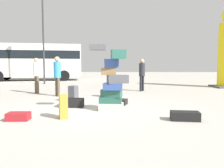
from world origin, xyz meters
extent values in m
plane|color=#ADA89E|center=(0.00, 0.00, 0.00)|extent=(80.00, 80.00, 0.00)
cube|color=beige|center=(0.50, -0.12, 0.11)|extent=(0.73, 0.50, 0.21)
cube|color=#26594C|center=(0.48, -0.08, 0.30)|extent=(0.67, 0.46, 0.18)
cube|color=#26594C|center=(0.50, -0.10, 0.50)|extent=(0.64, 0.48, 0.22)
cube|color=#334F99|center=(0.54, -0.22, 0.70)|extent=(0.56, 0.39, 0.19)
cube|color=#4C4C51|center=(0.68, -0.18, 0.91)|extent=(0.64, 0.48, 0.23)
cube|color=olive|center=(0.42, -0.15, 1.13)|extent=(0.42, 0.27, 0.20)
cube|color=#334F99|center=(0.50, -0.19, 1.36)|extent=(0.42, 0.31, 0.25)
cube|color=#26594C|center=(0.70, -0.38, 1.61)|extent=(0.43, 0.32, 0.25)
cube|color=#4C4C51|center=(0.12, -0.25, 1.80)|extent=(0.46, 0.31, 0.15)
cube|color=black|center=(-0.73, 0.38, 0.13)|extent=(0.68, 0.37, 0.27)
cube|color=maroon|center=(-1.69, -1.36, 0.09)|extent=(0.52, 0.35, 0.18)
cube|color=#4C4C51|center=(-0.92, 1.48, 0.29)|extent=(0.35, 0.37, 0.57)
cube|color=black|center=(0.66, 0.90, 0.09)|extent=(0.75, 0.61, 0.18)
cube|color=#B28C33|center=(-0.66, -1.14, 0.29)|extent=(0.28, 0.35, 0.59)
cube|color=#4C4C51|center=(0.49, 2.58, 0.37)|extent=(0.30, 0.37, 0.75)
cube|color=black|center=(2.27, -1.31, 0.11)|extent=(0.69, 0.40, 0.21)
cylinder|color=black|center=(2.02, 4.95, 0.38)|extent=(0.12, 0.12, 0.77)
cylinder|color=black|center=(1.89, 4.77, 0.38)|extent=(0.12, 0.12, 0.77)
cylinder|color=#26262D|center=(1.96, 4.86, 1.09)|extent=(0.30, 0.30, 0.65)
sphere|color=tan|center=(1.96, 4.86, 1.53)|extent=(0.22, 0.22, 0.22)
cylinder|color=brown|center=(-3.17, 3.96, 0.41)|extent=(0.12, 0.12, 0.82)
cylinder|color=brown|center=(-3.03, 3.79, 0.41)|extent=(0.12, 0.12, 0.82)
cylinder|color=white|center=(-3.10, 3.87, 1.13)|extent=(0.30, 0.30, 0.62)
sphere|color=tan|center=(-3.10, 3.87, 1.55)|extent=(0.22, 0.22, 0.22)
cylinder|color=brown|center=(-1.93, 3.01, 0.39)|extent=(0.12, 0.12, 0.78)
cylinder|color=brown|center=(-1.80, 2.83, 0.39)|extent=(0.12, 0.12, 0.78)
cylinder|color=#338CCC|center=(-1.87, 2.92, 1.13)|extent=(0.30, 0.30, 0.68)
sphere|color=tan|center=(-1.87, 2.92, 1.58)|extent=(0.22, 0.22, 0.22)
cube|color=silver|center=(-6.63, 13.20, 1.75)|extent=(8.50, 4.02, 2.80)
cube|color=black|center=(-6.63, 13.20, 2.24)|extent=(8.34, 4.01, 0.70)
cylinder|color=black|center=(-4.26, 14.93, 0.45)|extent=(0.93, 0.42, 0.90)
cylinder|color=black|center=(-3.78, 12.48, 0.45)|extent=(0.93, 0.42, 0.90)
cylinder|color=black|center=(-9.47, 13.92, 0.45)|extent=(0.93, 0.42, 0.90)
cylinder|color=#333338|center=(-4.47, 9.26, 2.96)|extent=(0.12, 0.12, 5.92)
camera|label=1|loc=(0.63, -6.55, 1.29)|focal=35.86mm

